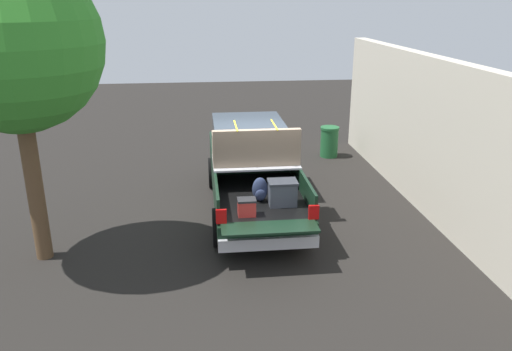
{
  "coord_description": "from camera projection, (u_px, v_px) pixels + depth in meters",
  "views": [
    {
      "loc": [
        -11.31,
        1.2,
        4.89
      ],
      "look_at": [
        -0.6,
        0.0,
        1.1
      ],
      "focal_mm": 35.58,
      "sensor_mm": 36.0,
      "label": 1
    }
  ],
  "objects": [
    {
      "name": "trash_can",
      "position": [
        329.0,
        142.0,
        16.36
      ],
      "size": [
        0.6,
        0.6,
        0.98
      ],
      "color": "#1E592D",
      "rests_on": "ground_plane"
    },
    {
      "name": "tree_background",
      "position": [
        13.0,
        45.0,
        8.76
      ],
      "size": [
        3.13,
        3.13,
        5.71
      ],
      "color": "brown",
      "rests_on": "ground_plane"
    },
    {
      "name": "building_facade",
      "position": [
        429.0,
        135.0,
        12.0
      ],
      "size": [
        11.56,
        0.36,
        3.63
      ],
      "primitive_type": "cube",
      "color": "beige",
      "rests_on": "ground_plane"
    },
    {
      "name": "ground_plane",
      "position": [
        253.0,
        210.0,
        12.35
      ],
      "size": [
        40.0,
        40.0,
        0.0
      ],
      "primitive_type": "plane",
      "color": "black"
    },
    {
      "name": "pickup_truck",
      "position": [
        252.0,
        167.0,
        12.38
      ],
      "size": [
        6.05,
        2.06,
        2.23
      ],
      "color": "black",
      "rests_on": "ground_plane"
    }
  ]
}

